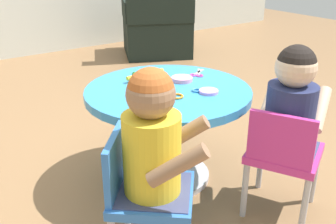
{
  "coord_description": "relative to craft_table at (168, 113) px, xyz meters",
  "views": [
    {
      "loc": [
        -1.04,
        -1.48,
        1.16
      ],
      "look_at": [
        0.0,
        0.0,
        0.38
      ],
      "focal_mm": 41.88,
      "sensor_mm": 36.0,
      "label": 1
    }
  ],
  "objects": [
    {
      "name": "ground_plane",
      "position": [
        0.0,
        0.0,
        -0.37
      ],
      "size": [
        10.0,
        10.0,
        0.0
      ],
      "primitive_type": "plane",
      "color": "olive"
    },
    {
      "name": "craft_table",
      "position": [
        0.0,
        0.0,
        0.0
      ],
      "size": [
        0.82,
        0.82,
        0.51
      ],
      "color": "silver",
      "rests_on": "ground"
    },
    {
      "name": "child_chair_right",
      "position": [
        0.24,
        -0.54,
        -0.07
      ],
      "size": [
        0.4,
        0.4,
        0.54
      ],
      "color": "#B7B7BC",
      "rests_on": "ground"
    },
    {
      "name": "child_chair_left",
      "position": [
        -0.41,
        -0.42,
        -0.07
      ],
      "size": [
        0.42,
        0.42,
        0.54
      ],
      "color": "#B7B7BC",
      "rests_on": "ground"
    },
    {
      "name": "rolling_pin",
      "position": [
        -0.01,
        0.19,
        0.16
      ],
      "size": [
        0.23,
        0.06,
        0.05
      ],
      "color": "green",
      "rests_on": "craft_table"
    },
    {
      "name": "cookie_cutter_1",
      "position": [
        0.09,
        -0.11,
        0.14
      ],
      "size": [
        0.05,
        0.05,
        0.01
      ],
      "primitive_type": "torus",
      "color": "#3F99D8",
      "rests_on": "craft_table"
    },
    {
      "name": "playdough_blob_0",
      "position": [
        0.12,
        0.05,
        0.14
      ],
      "size": [
        0.11,
        0.11,
        0.02
      ],
      "primitive_type": "cylinder",
      "color": "pink",
      "rests_on": "craft_table"
    },
    {
      "name": "craft_scissors",
      "position": [
        0.26,
        0.09,
        0.14
      ],
      "size": [
        0.14,
        0.12,
        0.01
      ],
      "color": "silver",
      "rests_on": "craft_table"
    },
    {
      "name": "cookie_cutter_0",
      "position": [
        -0.04,
        -0.12,
        0.14
      ],
      "size": [
        0.06,
        0.06,
        0.01
      ],
      "primitive_type": "torus",
      "color": "orange",
      "rests_on": "craft_table"
    },
    {
      "name": "seated_child_left",
      "position": [
        -0.38,
        -0.45,
        0.16
      ],
      "size": [
        0.44,
        0.43,
        0.51
      ],
      "color": "#3F4772",
      "rests_on": "ground"
    },
    {
      "name": "armchair_dark",
      "position": [
        1.37,
        2.15,
        -0.07
      ],
      "size": [
        0.94,
        0.95,
        0.85
      ],
      "color": "black",
      "rests_on": "ground"
    },
    {
      "name": "seated_child_right",
      "position": [
        0.27,
        -0.52,
        0.16
      ],
      "size": [
        0.43,
        0.4,
        0.51
      ],
      "color": "#3F4772",
      "rests_on": "ground"
    },
    {
      "name": "playdough_blob_1",
      "position": [
        0.12,
        -0.16,
        0.14
      ],
      "size": [
        0.09,
        0.09,
        0.01
      ],
      "primitive_type": "cylinder",
      "color": "#CC99E5",
      "rests_on": "craft_table"
    }
  ]
}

